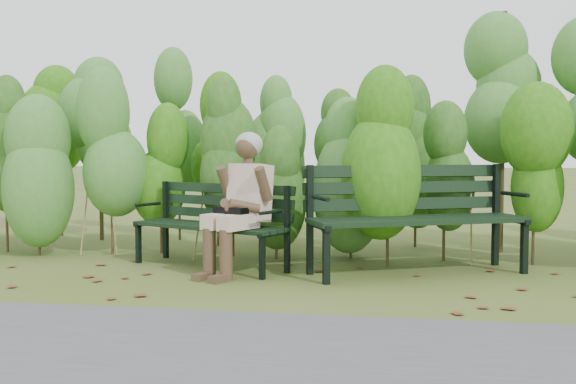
# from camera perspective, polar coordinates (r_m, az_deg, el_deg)

# --- Properties ---
(ground) EXTENTS (80.00, 80.00, 0.00)m
(ground) POSITION_cam_1_polar(r_m,az_deg,el_deg) (5.52, -0.61, -8.02)
(ground) COLOR #42591A
(footpath) EXTENTS (60.00, 2.50, 0.01)m
(footpath) POSITION_cam_1_polar(r_m,az_deg,el_deg) (3.44, -7.29, -15.13)
(footpath) COLOR #474749
(footpath) RESTS_ON ground
(hedge_band) EXTENTS (11.04, 1.67, 2.42)m
(hedge_band) POSITION_cam_1_polar(r_m,az_deg,el_deg) (7.25, 1.98, 4.74)
(hedge_band) COLOR #47381E
(hedge_band) RESTS_ON ground
(leaf_litter) EXTENTS (5.95, 2.09, 0.01)m
(leaf_litter) POSITION_cam_1_polar(r_m,az_deg,el_deg) (5.42, 1.04, -8.21)
(leaf_litter) COLOR brown
(leaf_litter) RESTS_ON ground
(bench_left) EXTENTS (1.65, 1.13, 0.79)m
(bench_left) POSITION_cam_1_polar(r_m,az_deg,el_deg) (6.43, -6.18, -2.20)
(bench_left) COLOR black
(bench_left) RESTS_ON ground
(bench_right) EXTENTS (2.04, 1.39, 0.98)m
(bench_right) POSITION_cam_1_polar(r_m,az_deg,el_deg) (6.20, 10.52, -1.43)
(bench_right) COLOR black
(bench_right) RESTS_ON ground
(seated_woman) EXTENTS (0.64, 0.83, 1.27)m
(seated_woman) POSITION_cam_1_polar(r_m,az_deg,el_deg) (6.00, -4.04, -0.32)
(seated_woman) COLOR beige
(seated_woman) RESTS_ON ground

